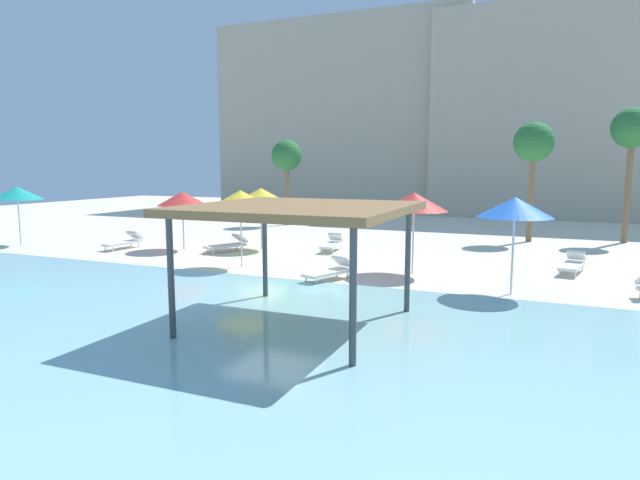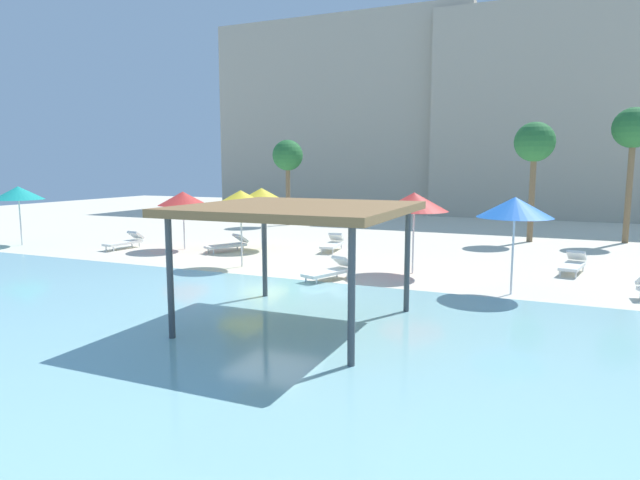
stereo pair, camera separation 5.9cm
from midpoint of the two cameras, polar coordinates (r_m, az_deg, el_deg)
The scene contains 19 objects.
ground_plane at distance 16.16m, azimuth -5.12°, elevation -5.33°, with size 80.00×80.00×0.00m, color beige.
lagoon_water at distance 11.97m, azimuth -17.29°, elevation -10.30°, with size 44.00×13.50×0.04m, color #8CC6CC.
shade_pavilion at distance 12.18m, azimuth -2.36°, elevation 3.02°, with size 4.76×4.76×2.81m.
beach_umbrella_yellow_0 at distance 19.72m, azimuth -8.53°, elevation 4.45°, with size 1.99×1.99×2.82m.
beach_umbrella_teal_1 at distance 28.60m, azimuth -29.53°, elevation 4.36°, with size 2.23×2.23×2.76m.
beach_umbrella_blue_2 at distance 16.20m, azimuth 19.89°, elevation 3.28°, with size 2.12×2.12×2.81m.
beach_umbrella_red_3 at distance 24.47m, azimuth -14.47°, elevation 4.29°, with size 2.19×2.19×2.57m.
beach_umbrella_red_4 at distance 18.56m, azimuth 9.86°, elevation 4.01°, with size 2.32×2.32×2.80m.
beach_umbrella_yellow_5 at distance 23.99m, azimuth -6.36°, elevation 4.72°, with size 2.39×2.39×2.72m.
lounge_chair_0 at distance 25.68m, azimuth -20.05°, elevation -0.12°, with size 0.79×1.95×0.74m.
lounge_chair_1 at distance 23.48m, azimuth 1.25°, elevation -0.35°, with size 0.81×1.95×0.74m.
lounge_chair_3 at distance 23.56m, azimuth -9.75°, elevation -0.44°, with size 1.39×1.96×0.74m.
lounge_chair_4 at distance 20.57m, azimuth 25.18°, elevation -2.27°, with size 0.96×1.98×0.74m.
lounge_chair_5 at distance 17.44m, azimuth 1.05°, elevation -3.22°, with size 1.26×1.98×0.74m.
palm_tree_0 at distance 33.80m, azimuth -3.59°, elevation 8.80°, with size 1.90×1.90×5.30m.
palm_tree_1 at distance 29.68m, azimuth 30.18°, elevation 9.96°, with size 1.90×1.90×6.43m.
palm_tree_3 at distance 28.07m, azimuth 21.68°, elevation 9.40°, with size 1.90×1.90×5.79m.
hotel_block_0 at distance 49.42m, azimuth 3.80°, elevation 12.57°, with size 21.30×11.63×15.53m, color #B2A893.
hotel_block_1 at distance 45.25m, azimuth 26.00°, elevation 11.77°, with size 20.48×10.64×14.79m, color #B2A893.
Camera 1 is at (7.45, -13.86, 3.67)m, focal length 30.14 mm.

